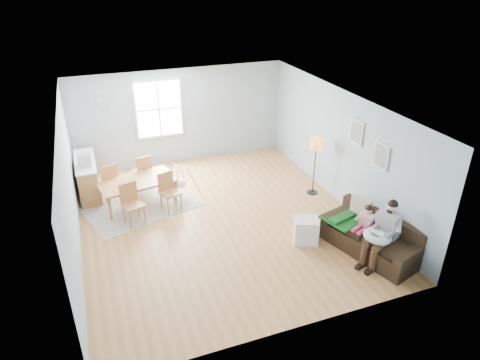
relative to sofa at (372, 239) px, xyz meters
name	(u,v)px	position (x,y,z in m)	size (l,w,h in m)	color
room	(217,118)	(-2.50, 2.18, 2.14)	(8.40, 9.40, 3.90)	#AF763E
window	(159,109)	(-3.10, 5.65, 1.37)	(1.32, 0.08, 1.62)	white
pictures	(368,144)	(0.46, 1.13, 1.57)	(0.05, 1.34, 0.74)	white
wall_plates	(105,108)	(-4.51, 5.65, 1.55)	(0.67, 0.02, 0.66)	#95A9B3
sofa	(372,239)	(0.00, 0.00, 0.00)	(1.35, 2.11, 0.79)	black
green_throw	(346,217)	(-0.25, 0.60, 0.22)	(0.90, 0.73, 0.04)	#125112
beige_pillow	(361,208)	(0.05, 0.55, 0.42)	(0.12, 0.44, 0.44)	#BCAE90
father	(383,231)	(-0.04, -0.30, 0.40)	(0.96, 0.67, 1.28)	#98989B
nursing_pillow	(377,236)	(-0.18, -0.34, 0.34)	(0.53, 0.53, 0.15)	#A3B9CC
infant	(376,233)	(-0.19, -0.31, 0.40)	(0.22, 0.34, 0.12)	white
toddler	(365,220)	(-0.12, 0.16, 0.38)	(0.52, 0.38, 0.77)	white
floor_lamp	(316,148)	(0.09, 2.58, 0.95)	(0.30, 0.30, 1.49)	black
storage_cube	(306,230)	(-1.08, 0.77, -0.01)	(0.61, 0.58, 0.54)	white
rug	(140,203)	(-4.10, 3.55, -0.27)	(2.59, 1.97, 0.01)	gray
dining_table	(139,192)	(-4.10, 3.55, 0.03)	(1.77, 0.99, 0.62)	brown
chair_sw	(131,201)	(-4.35, 2.80, 0.26)	(0.53, 0.53, 0.94)	olive
chair_se	(168,189)	(-3.46, 3.08, 0.24)	(0.52, 0.52, 0.92)	olive
chair_nw	(108,180)	(-4.73, 4.03, 0.26)	(0.55, 0.55, 0.95)	olive
chair_ne	(143,170)	(-3.85, 4.31, 0.25)	(0.51, 0.51, 0.93)	olive
counter	(87,177)	(-5.20, 4.53, 0.18)	(0.49, 1.63, 0.91)	brown
monitor	(85,160)	(-5.19, 4.22, 0.78)	(0.32, 0.30, 0.29)	#AEAEB2
baby_swing	(180,183)	(-3.07, 3.61, 0.08)	(1.00, 1.01, 0.79)	#AEAEB2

